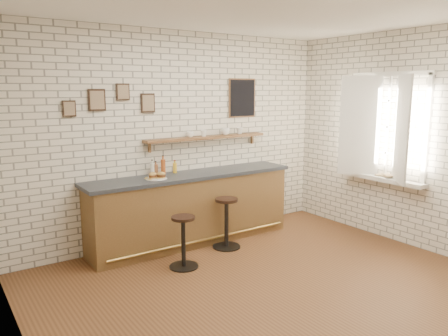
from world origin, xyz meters
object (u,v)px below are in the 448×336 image
Objects in this scene: bitters_bottle_white at (152,169)px; book_upper at (384,175)px; sandwich_plate at (156,178)px; shelf_cup_b at (204,133)px; shelf_cup_d at (240,131)px; bitters_bottle_amber at (163,167)px; shelf_cup_a at (190,134)px; shelf_cup_c at (225,131)px; book_lower at (382,176)px; condiment_bottle_yellow at (175,168)px; bar_stool_left at (183,240)px; ciabatta_sandwich at (157,175)px; bar_stool_right at (227,221)px; bitters_bottle_brown at (156,169)px; bar_counter at (192,208)px.

book_upper is at bearing -29.47° from bitters_bottle_white.
shelf_cup_b is at bearing 15.82° from sandwich_plate.
shelf_cup_d is 2.23m from book_upper.
bitters_bottle_white is 0.82× the size of bitters_bottle_amber.
shelf_cup_a is 2.87m from book_upper.
shelf_cup_c is (0.39, 0.00, 0.01)m from shelf_cup_b.
bitters_bottle_amber is 3.16m from book_lower.
shelf_cup_a is 1.05× the size of shelf_cup_d.
shelf_cup_d reaches higher than condiment_bottle_yellow.
bitters_bottle_white reaches higher than bar_stool_left.
shelf_cup_c is at bearing 36.23° from bar_stool_left.
ciabatta_sandwich is 1.91× the size of shelf_cup_c.
bitters_bottle_white is 1.26m from bar_stool_right.
bar_stool_left is 0.93× the size of bar_stool_right.
bitters_bottle_white reaches higher than book_upper.
shelf_cup_c is (1.27, 0.93, 1.20)m from bar_stool_left.
book_lower is at bearing -29.42° from bitters_bottle_brown.
shelf_cup_a is 0.84× the size of shelf_cup_c.
bitters_bottle_amber is (-0.35, 0.18, 0.61)m from bar_counter.
condiment_bottle_yellow reaches higher than bar_stool_left.
bitters_bottle_amber is at bearing 46.89° from sandwich_plate.
shelf_cup_b is (0.80, 0.02, 0.46)m from bitters_bottle_brown.
ciabatta_sandwich is 2.58× the size of shelf_cup_b.
shelf_cup_a is (0.67, 0.26, 0.53)m from sandwich_plate.
ciabatta_sandwich is 1.15× the size of bitters_bottle_white.
shelf_cup_c is 0.27m from shelf_cup_d.
bitters_bottle_white reaches higher than ciabatta_sandwich.
bar_counter reaches higher than book_lower.
bar_counter is at bearing -129.87° from shelf_cup_a.
sandwich_plate reaches higher than bar_counter.
ciabatta_sandwich is 1.29× the size of bitters_bottle_brown.
bitters_bottle_amber is at bearing 134.59° from bar_stool_right.
bitters_bottle_white is at bearing 141.23° from bar_stool_right.
bar_stool_right is (0.75, -0.64, -0.71)m from bitters_bottle_brown.
sandwich_plate is at bearing 125.44° from shelf_cup_c.
bar_counter is 2.79m from book_lower.
shelf_cup_b is at bearing -14.28° from shelf_cup_a.
shelf_cup_b is at bearing 46.53° from bar_stool_left.
sandwich_plate is 1.09× the size of ciabatta_sandwich.
bar_stool_right is 2.38m from book_upper.
shelf_cup_d reaches higher than shelf_cup_a.
shelf_cup_d reaches higher than bitters_bottle_brown.
shelf_cup_b is (0.33, 0.20, 1.04)m from bar_counter.
ciabatta_sandwich is at bearing -148.89° from condiment_bottle_yellow.
bar_stool_right is 5.25× the size of shelf_cup_c.
bitters_bottle_white is 0.35m from condiment_bottle_yellow.
book_lower is (2.94, -1.36, -0.08)m from sandwich_plate.
shelf_cup_c is at bearing 11.30° from ciabatta_sandwich.
bar_counter is 13.95× the size of bitters_bottle_white.
shelf_cup_b is 2.69m from book_upper.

